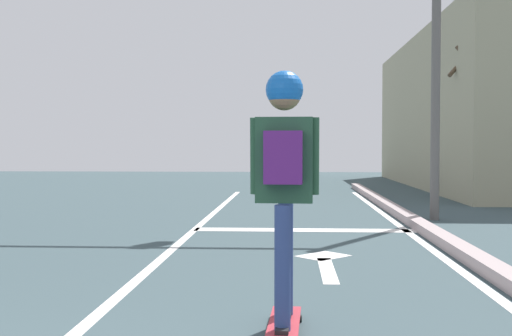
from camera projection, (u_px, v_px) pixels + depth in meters
lane_line_center at (172, 250)px, 7.91m from camera, size 0.12×20.00×0.01m
lane_line_curbside at (436, 252)px, 7.72m from camera, size 0.12×20.00×0.01m
stop_bar at (304, 230)px, 9.77m from camera, size 3.47×0.40×0.01m
lane_arrow_stem at (327, 270)px, 6.62m from camera, size 0.16×1.40×0.01m
lane_arrow_head at (323, 256)px, 7.47m from camera, size 0.71×0.71×0.01m
curb_strip at (456, 247)px, 7.71m from camera, size 0.24×24.00×0.14m
skateboard at (284, 324)px, 4.39m from camera, size 0.26×0.88×0.08m
skater at (284, 161)px, 4.33m from camera, size 0.49×0.64×1.77m
roadside_tree at (473, 129)px, 14.88m from camera, size 1.09×1.08×3.88m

